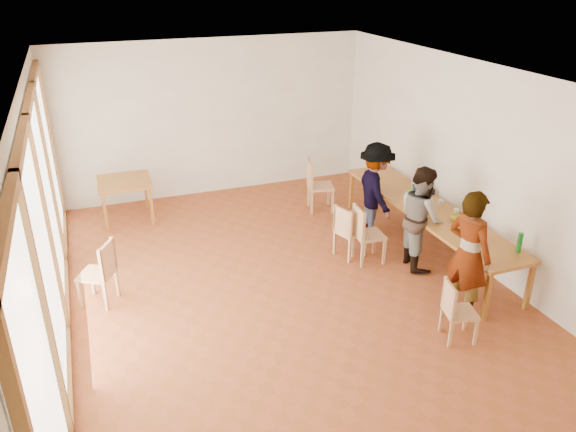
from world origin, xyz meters
TOP-DOWN VIEW (x-y plane):
  - ground at (0.00, 0.00)m, footprint 8.00×8.00m
  - wall_back at (0.00, 4.00)m, footprint 6.00×0.10m
  - wall_front at (0.00, -4.00)m, footprint 6.00×0.10m
  - wall_right at (3.00, 0.00)m, footprint 0.10×8.00m
  - window_wall at (-2.96, 0.00)m, footprint 0.10×8.00m
  - ceiling at (0.00, 0.00)m, footprint 6.00×8.00m
  - communal_table at (2.50, 0.30)m, footprint 0.80×4.00m
  - side_table at (-1.84, 3.20)m, footprint 0.90×0.90m
  - chair_near at (1.51, -1.83)m, footprint 0.45×0.45m
  - chair_mid at (1.40, 0.32)m, footprint 0.46×0.46m
  - chair_far at (1.22, 0.54)m, footprint 0.50×0.50m
  - chair_empty at (1.48, 2.40)m, footprint 0.55×0.55m
  - chair_spare at (-2.41, 0.52)m, footprint 0.58×0.58m
  - person_near at (1.97, -1.40)m, footprint 0.58×0.73m
  - person_mid at (2.15, -0.06)m, footprint 0.73×0.87m
  - person_far at (2.00, 1.09)m, footprint 0.74×1.12m
  - laptop_near at (2.49, -0.94)m, footprint 0.23×0.27m
  - laptop_mid at (2.42, 0.27)m, footprint 0.27×0.30m
  - laptop_far at (2.61, 0.87)m, footprint 0.21×0.24m
  - yellow_mug at (2.60, -0.25)m, footprint 0.16×0.16m
  - green_bottle at (2.80, -1.38)m, footprint 0.07×0.07m
  - clear_glass at (2.74, 0.31)m, footprint 0.07×0.07m
  - condiment_cup at (2.80, -0.02)m, footprint 0.08×0.08m
  - pink_phone at (2.33, 1.66)m, footprint 0.05×0.10m
  - black_pouch at (2.83, 0.84)m, footprint 0.16×0.26m

SIDE VIEW (x-z plane):
  - ground at x=0.00m, z-range 0.00..0.00m
  - chair_near at x=1.51m, z-range 0.28..0.70m
  - chair_far at x=1.22m, z-range 0.30..0.76m
  - chair_spare at x=-2.41m, z-range 0.32..0.80m
  - chair_mid at x=1.40m, z-range 0.32..0.80m
  - chair_empty at x=1.48m, z-range 0.34..0.86m
  - side_table at x=-1.84m, z-range 0.29..1.04m
  - communal_table at x=2.50m, z-range 0.33..1.08m
  - pink_phone at x=2.33m, z-range 0.75..0.76m
  - condiment_cup at x=2.80m, z-range 0.75..0.81m
  - person_mid at x=2.15m, z-range 0.00..1.59m
  - clear_glass at x=2.74m, z-range 0.75..0.84m
  - black_pouch at x=2.83m, z-range 0.75..0.84m
  - yellow_mug at x=2.60m, z-range 0.75..0.84m
  - laptop_far at x=2.61m, z-range 0.71..0.89m
  - person_far at x=2.00m, z-range 0.00..1.62m
  - laptop_near at x=2.49m, z-range 0.70..0.92m
  - laptop_mid at x=2.42m, z-range 0.70..0.92m
  - person_near at x=1.97m, z-range 0.00..1.75m
  - green_bottle at x=2.80m, z-range 0.75..1.03m
  - wall_back at x=0.00m, z-range 0.00..3.00m
  - wall_front at x=0.00m, z-range 0.00..3.00m
  - wall_right at x=3.00m, z-range 0.00..3.00m
  - window_wall at x=-2.96m, z-range 0.00..3.00m
  - ceiling at x=0.00m, z-range 3.00..3.04m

